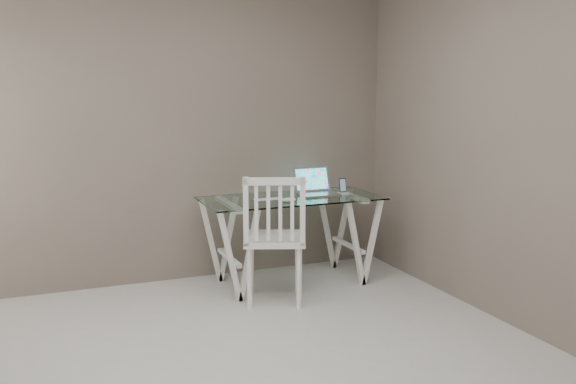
% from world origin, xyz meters
% --- Properties ---
extents(room, '(4.50, 4.52, 2.71)m').
position_xyz_m(room, '(-0.06, 0.02, 1.72)').
color(room, '#B9B6B1').
rests_on(room, ground).
extents(desk, '(1.50, 0.70, 0.75)m').
position_xyz_m(desk, '(0.93, 1.77, 0.38)').
color(desk, silver).
rests_on(desk, ground).
extents(chair, '(0.60, 0.60, 1.02)m').
position_xyz_m(chair, '(0.60, 1.33, 0.56)').
color(chair, white).
rests_on(chair, ground).
extents(laptop, '(0.33, 0.30, 0.22)m').
position_xyz_m(laptop, '(1.19, 1.85, 0.80)').
color(laptop, '#BCBCC1').
rests_on(laptop, desk).
extents(keyboard, '(0.26, 0.11, 0.01)m').
position_xyz_m(keyboard, '(0.71, 1.74, 0.75)').
color(keyboard, silver).
rests_on(keyboard, desk).
extents(mouse, '(0.12, 0.07, 0.04)m').
position_xyz_m(mouse, '(0.83, 1.59, 0.76)').
color(mouse, silver).
rests_on(mouse, desk).
extents(phone_dock, '(0.07, 0.07, 0.14)m').
position_xyz_m(phone_dock, '(1.41, 1.76, 0.78)').
color(phone_dock, white).
rests_on(phone_dock, desk).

